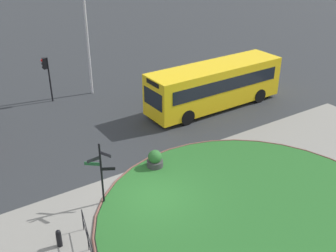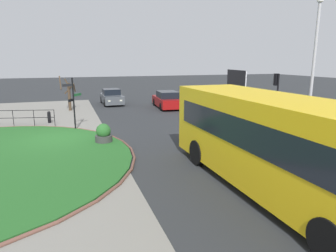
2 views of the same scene
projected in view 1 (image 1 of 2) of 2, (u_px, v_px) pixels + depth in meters
ground at (155, 198)px, 18.76m from camera, size 120.00×120.00×0.00m
sidewalk_paving at (175, 218)px, 17.52m from camera, size 32.00×8.68×0.02m
grass_island at (256, 218)px, 17.42m from camera, size 13.74×13.74×0.10m
grass_kerb_ring at (256, 218)px, 17.41m from camera, size 14.05×14.05×0.11m
signpost_directional at (101, 170)px, 17.62m from camera, size 1.17×1.05×3.12m
bollard_foreground at (59, 238)px, 15.81m from camera, size 0.22×0.22×0.80m
railing_grass_edge at (90, 248)px, 14.96m from camera, size 0.88×3.67×1.07m
bus_yellow at (215, 85)px, 27.32m from camera, size 9.98×2.75×3.01m
traffic_light_near at (46, 70)px, 27.82m from camera, size 0.49×0.26×3.23m
lamppost_tall at (88, 41)px, 28.52m from camera, size 0.32×0.32×7.32m
planter_near_signpost at (155, 160)px, 20.91m from camera, size 0.85×0.85×1.01m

